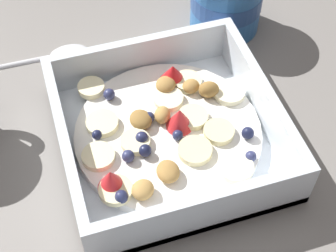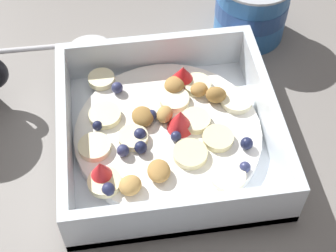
# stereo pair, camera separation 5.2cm
# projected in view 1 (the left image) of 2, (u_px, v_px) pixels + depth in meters

# --- Properties ---
(ground_plane) EXTENTS (2.40, 2.40, 0.00)m
(ground_plane) POSITION_uv_depth(u_px,v_px,m) (177.00, 151.00, 0.54)
(ground_plane) COLOR gray
(fruit_bowl) EXTENTS (0.22, 0.22, 0.06)m
(fruit_bowl) POSITION_uv_depth(u_px,v_px,m) (167.00, 133.00, 0.53)
(fruit_bowl) COLOR white
(fruit_bowl) RESTS_ON ground
(spoon) EXTENTS (0.03, 0.17, 0.01)m
(spoon) POSITION_uv_depth(u_px,v_px,m) (47.00, 56.00, 0.62)
(spoon) COLOR silver
(spoon) RESTS_ON ground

